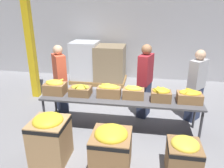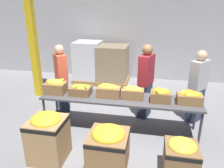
{
  "view_description": "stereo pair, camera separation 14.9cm",
  "coord_description": "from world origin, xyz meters",
  "px_view_note": "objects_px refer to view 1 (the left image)",
  "views": [
    {
      "loc": [
        0.5,
        -4.19,
        2.62
      ],
      "look_at": [
        -0.21,
        0.19,
        0.98
      ],
      "focal_mm": 35.0,
      "sensor_mm": 36.0,
      "label": 1
    },
    {
      "loc": [
        0.64,
        -4.16,
        2.62
      ],
      "look_at": [
        -0.21,
        0.19,
        0.98
      ],
      "focal_mm": 35.0,
      "sensor_mm": 36.0,
      "label": 2
    }
  ],
  "objects_px": {
    "volunteer_1": "(196,86)",
    "banana_box_5": "(190,96)",
    "banana_box_1": "(80,90)",
    "sorting_table": "(120,99)",
    "support_pillar": "(28,28)",
    "banana_box_3": "(133,92)",
    "volunteer_0": "(60,80)",
    "donation_bin_1": "(111,146)",
    "banana_box_4": "(161,94)",
    "donation_bin_0": "(50,136)",
    "pallet_stack_1": "(110,65)",
    "banana_box_2": "(109,91)",
    "donation_bin_2": "(184,156)",
    "banana_box_0": "(55,87)",
    "volunteer_2": "(145,82)",
    "pallet_stack_0": "(85,62)"
  },
  "relations": [
    {
      "from": "banana_box_1",
      "to": "banana_box_5",
      "type": "xyz_separation_m",
      "value": [
        2.25,
        -0.01,
        0.02
      ]
    },
    {
      "from": "donation_bin_1",
      "to": "volunteer_1",
      "type": "bearing_deg",
      "value": 49.06
    },
    {
      "from": "donation_bin_2",
      "to": "volunteer_0",
      "type": "bearing_deg",
      "value": 146.22
    },
    {
      "from": "banana_box_5",
      "to": "banana_box_1",
      "type": "bearing_deg",
      "value": 179.81
    },
    {
      "from": "donation_bin_0",
      "to": "sorting_table",
      "type": "bearing_deg",
      "value": 48.1
    },
    {
      "from": "banana_box_3",
      "to": "banana_box_4",
      "type": "relative_size",
      "value": 1.09
    },
    {
      "from": "sorting_table",
      "to": "banana_box_3",
      "type": "distance_m",
      "value": 0.33
    },
    {
      "from": "banana_box_2",
      "to": "volunteer_2",
      "type": "xyz_separation_m",
      "value": [
        0.73,
        0.74,
        -0.02
      ]
    },
    {
      "from": "banana_box_2",
      "to": "banana_box_5",
      "type": "distance_m",
      "value": 1.63
    },
    {
      "from": "banana_box_2",
      "to": "volunteer_0",
      "type": "height_order",
      "value": "volunteer_0"
    },
    {
      "from": "sorting_table",
      "to": "support_pillar",
      "type": "xyz_separation_m",
      "value": [
        -2.71,
        1.44,
        1.28
      ]
    },
    {
      "from": "banana_box_0",
      "to": "donation_bin_0",
      "type": "xyz_separation_m",
      "value": [
        0.36,
        -1.17,
        -0.45
      ]
    },
    {
      "from": "banana_box_0",
      "to": "pallet_stack_0",
      "type": "height_order",
      "value": "pallet_stack_0"
    },
    {
      "from": "sorting_table",
      "to": "banana_box_0",
      "type": "xyz_separation_m",
      "value": [
        -1.43,
        -0.02,
        0.2
      ]
    },
    {
      "from": "banana_box_5",
      "to": "pallet_stack_1",
      "type": "height_order",
      "value": "pallet_stack_1"
    },
    {
      "from": "banana_box_3",
      "to": "donation_bin_2",
      "type": "xyz_separation_m",
      "value": [
        0.9,
        -1.2,
        -0.55
      ]
    },
    {
      "from": "donation_bin_1",
      "to": "donation_bin_2",
      "type": "height_order",
      "value": "donation_bin_1"
    },
    {
      "from": "support_pillar",
      "to": "pallet_stack_0",
      "type": "distance_m",
      "value": 2.29
    },
    {
      "from": "volunteer_0",
      "to": "volunteer_2",
      "type": "height_order",
      "value": "volunteer_2"
    },
    {
      "from": "sorting_table",
      "to": "support_pillar",
      "type": "relative_size",
      "value": 0.83
    },
    {
      "from": "pallet_stack_0",
      "to": "banana_box_1",
      "type": "bearing_deg",
      "value": -76.04
    },
    {
      "from": "banana_box_2",
      "to": "volunteer_1",
      "type": "relative_size",
      "value": 0.29
    },
    {
      "from": "banana_box_3",
      "to": "donation_bin_1",
      "type": "distance_m",
      "value": 1.33
    },
    {
      "from": "banana_box_2",
      "to": "donation_bin_1",
      "type": "xyz_separation_m",
      "value": [
        0.24,
        -1.19,
        -0.51
      ]
    },
    {
      "from": "donation_bin_0",
      "to": "support_pillar",
      "type": "xyz_separation_m",
      "value": [
        -1.64,
        2.63,
        1.53
      ]
    },
    {
      "from": "banana_box_1",
      "to": "pallet_stack_1",
      "type": "bearing_deg",
      "value": 87.37
    },
    {
      "from": "volunteer_2",
      "to": "donation_bin_1",
      "type": "bearing_deg",
      "value": 3.69
    },
    {
      "from": "banana_box_1",
      "to": "pallet_stack_1",
      "type": "relative_size",
      "value": 0.35
    },
    {
      "from": "banana_box_5",
      "to": "donation_bin_1",
      "type": "distance_m",
      "value": 1.89
    },
    {
      "from": "volunteer_1",
      "to": "banana_box_5",
      "type": "bearing_deg",
      "value": 19.13
    },
    {
      "from": "banana_box_2",
      "to": "pallet_stack_0",
      "type": "relative_size",
      "value": 0.35
    },
    {
      "from": "volunteer_0",
      "to": "donation_bin_0",
      "type": "height_order",
      "value": "volunteer_0"
    },
    {
      "from": "volunteer_1",
      "to": "volunteer_0",
      "type": "bearing_deg",
      "value": -49.44
    },
    {
      "from": "volunteer_0",
      "to": "donation_bin_2",
      "type": "xyz_separation_m",
      "value": [
        2.75,
        -1.84,
        -0.5
      ]
    },
    {
      "from": "banana_box_4",
      "to": "banana_box_5",
      "type": "relative_size",
      "value": 0.83
    },
    {
      "from": "donation_bin_1",
      "to": "pallet_stack_1",
      "type": "xyz_separation_m",
      "value": [
        -0.73,
        4.17,
        0.24
      ]
    },
    {
      "from": "banana_box_4",
      "to": "volunteer_1",
      "type": "xyz_separation_m",
      "value": [
        0.83,
        0.75,
        -0.07
      ]
    },
    {
      "from": "donation_bin_1",
      "to": "sorting_table",
      "type": "bearing_deg",
      "value": 89.91
    },
    {
      "from": "banana_box_1",
      "to": "donation_bin_0",
      "type": "xyz_separation_m",
      "value": [
        -0.21,
        -1.18,
        -0.4
      ]
    },
    {
      "from": "volunteer_2",
      "to": "donation_bin_2",
      "type": "bearing_deg",
      "value": 37.41
    },
    {
      "from": "banana_box_5",
      "to": "pallet_stack_1",
      "type": "relative_size",
      "value": 0.37
    },
    {
      "from": "donation_bin_0",
      "to": "donation_bin_2",
      "type": "relative_size",
      "value": 1.34
    },
    {
      "from": "banana_box_3",
      "to": "volunteer_1",
      "type": "xyz_separation_m",
      "value": [
        1.38,
        0.71,
        -0.06
      ]
    },
    {
      "from": "banana_box_3",
      "to": "volunteer_1",
      "type": "distance_m",
      "value": 1.56
    },
    {
      "from": "banana_box_4",
      "to": "volunteer_1",
      "type": "bearing_deg",
      "value": 42.39
    },
    {
      "from": "volunteer_1",
      "to": "banana_box_0",
      "type": "bearing_deg",
      "value": -37.28
    },
    {
      "from": "banana_box_0",
      "to": "donation_bin_0",
      "type": "bearing_deg",
      "value": -73.01
    },
    {
      "from": "volunteer_0",
      "to": "donation_bin_1",
      "type": "height_order",
      "value": "volunteer_0"
    },
    {
      "from": "sorting_table",
      "to": "banana_box_5",
      "type": "relative_size",
      "value": 6.95
    },
    {
      "from": "volunteer_2",
      "to": "donation_bin_0",
      "type": "distance_m",
      "value": 2.51
    }
  ]
}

